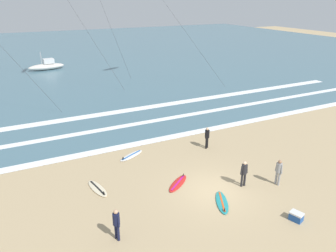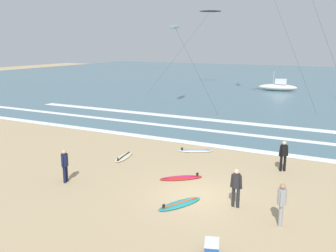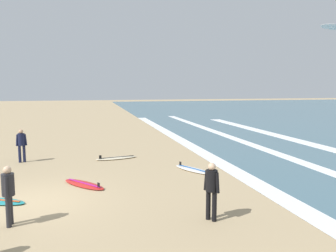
% 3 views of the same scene
% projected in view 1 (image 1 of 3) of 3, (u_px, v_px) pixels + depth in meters
% --- Properties ---
extents(ground_plane, '(160.00, 160.00, 0.00)m').
position_uv_depth(ground_plane, '(214.00, 191.00, 18.55)').
color(ground_plane, tan).
extents(ocean_surface, '(140.00, 90.00, 0.01)m').
position_uv_depth(ocean_surface, '(60.00, 54.00, 62.16)').
color(ocean_surface, '#476B7A').
rests_on(ocean_surface, ground).
extents(wave_foam_shoreline, '(52.96, 0.84, 0.01)m').
position_uv_depth(wave_foam_shoreline, '(143.00, 143.00, 24.58)').
color(wave_foam_shoreline, white).
rests_on(wave_foam_shoreline, ocean_surface).
extents(wave_foam_mid_break, '(58.03, 0.74, 0.01)m').
position_uv_depth(wave_foam_mid_break, '(139.00, 123.00, 28.26)').
color(wave_foam_mid_break, white).
rests_on(wave_foam_mid_break, ocean_surface).
extents(wave_foam_outer_break, '(50.53, 1.07, 0.01)m').
position_uv_depth(wave_foam_outer_break, '(138.00, 109.00, 31.90)').
color(wave_foam_outer_break, white).
rests_on(wave_foam_outer_break, ocean_surface).
extents(surfer_mid_group, '(0.47, 0.36, 1.60)m').
position_uv_depth(surfer_mid_group, '(207.00, 136.00, 23.40)').
color(surfer_mid_group, black).
rests_on(surfer_mid_group, ground).
extents(surfer_left_near, '(0.51, 0.32, 1.60)m').
position_uv_depth(surfer_left_near, '(244.00, 171.00, 18.67)').
color(surfer_left_near, '#232328').
rests_on(surfer_left_near, ground).
extents(surfer_right_near, '(0.32, 0.51, 1.60)m').
position_uv_depth(surfer_right_near, '(116.00, 222.00, 14.52)').
color(surfer_right_near, '#141938').
rests_on(surfer_right_near, ground).
extents(surfer_foreground_main, '(0.32, 0.51, 1.60)m').
position_uv_depth(surfer_foreground_main, '(279.00, 170.00, 18.82)').
color(surfer_foreground_main, gray).
rests_on(surfer_foreground_main, ground).
extents(surfboard_near_water, '(2.14, 1.49, 0.25)m').
position_uv_depth(surfboard_near_water, '(131.00, 156.00, 22.52)').
color(surfboard_near_water, silver).
rests_on(surfboard_near_water, ground).
extents(surfboard_right_spare, '(2.02, 1.78, 0.25)m').
position_uv_depth(surfboard_right_spare, '(178.00, 183.00, 19.20)').
color(surfboard_right_spare, red).
rests_on(surfboard_right_spare, ground).
extents(surfboard_left_pile, '(0.98, 2.18, 0.25)m').
position_uv_depth(surfboard_left_pile, '(98.00, 188.00, 18.69)').
color(surfboard_left_pile, beige).
rests_on(surfboard_left_pile, ground).
extents(surfboard_foreground_flat, '(1.46, 2.15, 0.25)m').
position_uv_depth(surfboard_foreground_flat, '(222.00, 202.00, 17.44)').
color(surfboard_foreground_flat, teal).
rests_on(surfboard_foreground_flat, ground).
extents(offshore_boat, '(5.35, 2.25, 2.70)m').
position_uv_depth(offshore_boat, '(47.00, 66.00, 48.56)').
color(offshore_boat, beige).
rests_on(offshore_boat, ground).
extents(cooler_box, '(0.62, 0.72, 0.44)m').
position_uv_depth(cooler_box, '(296.00, 216.00, 16.04)').
color(cooler_box, '#1E4C9E').
rests_on(cooler_box, ground).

